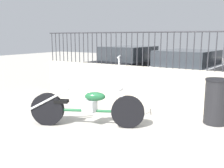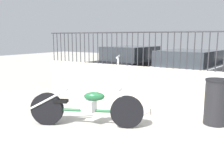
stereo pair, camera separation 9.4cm
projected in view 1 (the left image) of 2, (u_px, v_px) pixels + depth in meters
ground_plane at (109, 144)px, 4.26m from camera, size 40.00×40.00×0.00m
low_wall at (165, 88)px, 6.42m from camera, size 8.09×0.18×1.02m
fence_railing at (167, 45)px, 6.22m from camera, size 8.09×0.04×0.92m
motorcycle_green at (80, 107)px, 5.06m from camera, size 2.18×1.13×1.45m
trash_bin at (216, 101)px, 5.19m from camera, size 0.49×0.49×0.96m
car_black at (131, 65)px, 9.95m from camera, size 2.06×4.20×1.44m
car_silver at (189, 70)px, 8.66m from camera, size 2.38×4.44×1.36m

